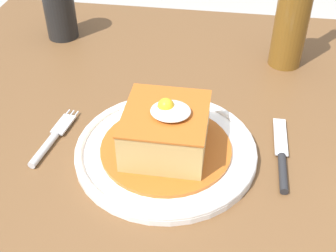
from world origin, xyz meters
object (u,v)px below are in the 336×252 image
Objects in this scene: knife at (282,162)px; beer_bottle_amber at (292,17)px; main_plate at (166,150)px; soda_can at (60,10)px; fork at (50,141)px.

beer_bottle_amber is (0.02, 0.30, 0.09)m from knife.
soda_can reaches higher than main_plate.
fork is 0.37m from soda_can.
knife is at bearing -93.27° from beer_bottle_amber.
beer_bottle_amber reaches higher than main_plate.
soda_can is (-0.46, 0.34, 0.06)m from knife.
beer_bottle_amber is at bearing 86.73° from knife.
knife is at bearing 1.23° from main_plate.
main_plate is 1.68× the size of knife.
main_plate is 0.18m from knife.
beer_bottle_amber is at bearing -5.13° from soda_can.
main_plate reaches higher than knife.
main_plate is 0.18m from fork.
main_plate is 2.24× the size of soda_can.
soda_can reaches higher than fork.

